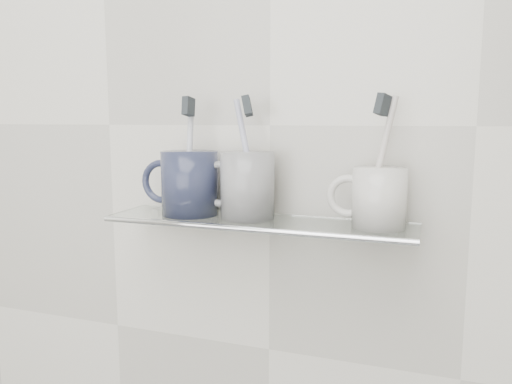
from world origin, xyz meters
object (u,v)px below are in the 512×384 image
at_px(mug_left, 190,183).
at_px(mug_right, 379,198).
at_px(shelf_glass, 258,222).
at_px(mug_center, 247,185).

xyz_separation_m(mug_left, mug_right, (0.31, 0.00, -0.01)).
bearing_deg(mug_left, shelf_glass, -17.64).
bearing_deg(mug_right, mug_center, 171.54).
xyz_separation_m(shelf_glass, mug_right, (0.19, 0.00, 0.05)).
xyz_separation_m(shelf_glass, mug_center, (-0.02, 0.00, 0.06)).
bearing_deg(shelf_glass, mug_center, 165.54).
xyz_separation_m(mug_left, mug_center, (0.10, 0.00, 0.00)).
bearing_deg(mug_left, mug_right, -15.32).
distance_m(shelf_glass, mug_left, 0.14).
bearing_deg(mug_right, mug_left, 171.54).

